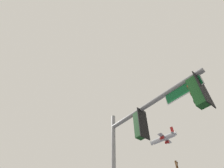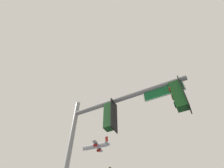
% 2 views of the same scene
% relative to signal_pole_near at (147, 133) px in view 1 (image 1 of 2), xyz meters
% --- Properties ---
extents(signal_pole_near, '(4.75, 1.01, 6.89)m').
position_rel_signal_pole_near_xyz_m(signal_pole_near, '(0.00, 0.00, 0.00)').
color(signal_pole_near, gray).
rests_on(signal_pole_near, ground_plane).
extents(airplane, '(18.89, 17.02, 8.51)m').
position_rel_signal_pole_near_xyz_m(airplane, '(-43.78, 98.16, 52.78)').
color(airplane, '#B2B7C1').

